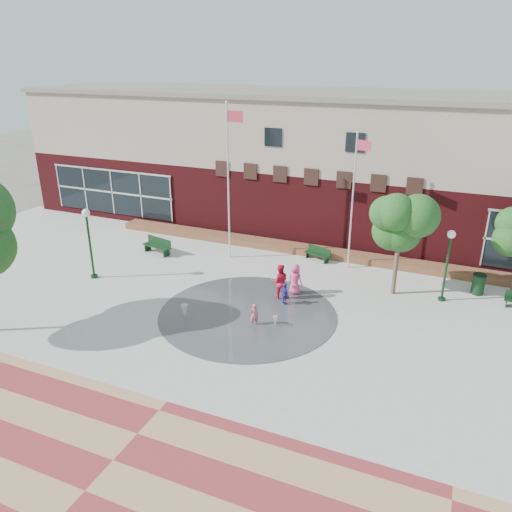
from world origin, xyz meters
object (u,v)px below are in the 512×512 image
at_px(flagpole_left, 229,175).
at_px(flagpole_right, 354,195).
at_px(trash_can, 478,284).
at_px(child_splash, 254,315).
at_px(bench_left, 157,249).

height_order(flagpole_left, flagpole_right, flagpole_left).
distance_m(flagpole_right, trash_can, 7.87).
bearing_deg(flagpole_right, child_splash, -84.14).
xyz_separation_m(bench_left, trash_can, (18.22, 1.69, 0.23)).
relative_size(flagpole_right, bench_left, 3.77).
xyz_separation_m(bench_left, child_splash, (8.97, -5.71, 0.21)).
bearing_deg(trash_can, child_splash, -141.34).
bearing_deg(flagpole_left, bench_left, -161.35).
height_order(flagpole_left, trash_can, flagpole_left).
relative_size(flagpole_right, child_splash, 7.27).
height_order(flagpole_right, trash_can, flagpole_right).
bearing_deg(flagpole_left, trash_can, 5.56).
bearing_deg(flagpole_right, flagpole_left, -147.57).
bearing_deg(trash_can, flagpole_right, 173.69).
height_order(flagpole_right, bench_left, flagpole_right).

